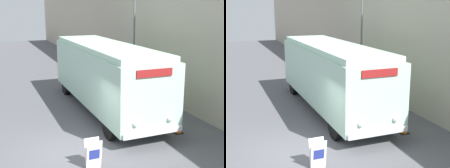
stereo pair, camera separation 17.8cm
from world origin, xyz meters
The scene contains 6 objects.
ground_plane centered at (0.00, 0.00, 0.00)m, with size 80.00×80.00×0.00m, color #56565B.
building_wall_right centered at (6.65, 10.00, 3.26)m, with size 0.30×60.00×6.52m.
vintage_bus centered at (2.86, 4.28, 1.91)m, with size 2.58×10.06×3.37m.
sign_board centered at (0.37, -1.23, 0.48)m, with size 0.51×0.37×1.00m.
streetlamp centered at (5.66, 6.69, 4.45)m, with size 0.36×0.36×6.94m.
traffic_cone centered at (4.59, 0.22, 0.33)m, with size 0.36×0.36×0.67m.
Camera 1 is at (-2.56, -10.02, 5.13)m, focal length 50.00 mm.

